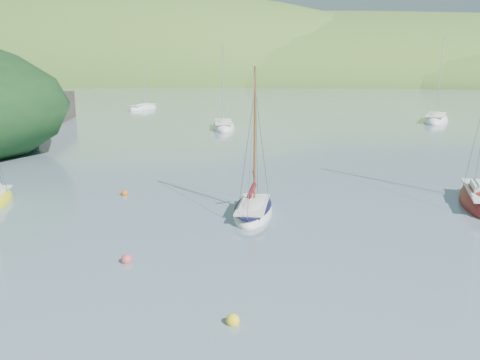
# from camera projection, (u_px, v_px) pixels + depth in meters

# --- Properties ---
(ground) EXTENTS (700.00, 700.00, 0.00)m
(ground) POSITION_uv_depth(u_px,v_px,m) (234.00, 283.00, 19.95)
(ground) COLOR slate
(ground) RESTS_ON ground
(shoreline_hills) EXTENTS (690.00, 135.00, 56.00)m
(shoreline_hills) POSITION_uv_depth(u_px,v_px,m) (256.00, 78.00, 187.90)
(shoreline_hills) COLOR #3B6827
(shoreline_hills) RESTS_ON ground
(daysailer_white) EXTENTS (2.19, 5.46, 8.28)m
(daysailer_white) POSITION_uv_depth(u_px,v_px,m) (253.00, 211.00, 28.42)
(daysailer_white) COLOR white
(daysailer_white) RESTS_ON ground
(distant_sloop_a) EXTENTS (3.42, 7.35, 10.10)m
(distant_sloop_a) POSITION_uv_depth(u_px,v_px,m) (223.00, 127.00, 61.00)
(distant_sloop_a) COLOR white
(distant_sloop_a) RESTS_ON ground
(distant_sloop_b) EXTENTS (5.24, 8.47, 11.40)m
(distant_sloop_b) POSITION_uv_depth(u_px,v_px,m) (436.00, 120.00, 67.10)
(distant_sloop_b) COLOR white
(distant_sloop_b) RESTS_ON ground
(distant_sloop_c) EXTENTS (4.30, 6.35, 8.57)m
(distant_sloop_c) POSITION_uv_depth(u_px,v_px,m) (143.00, 108.00, 82.00)
(distant_sloop_c) COLOR white
(distant_sloop_c) RESTS_ON ground
(mooring_buoys) EXTENTS (8.60, 15.58, 0.47)m
(mooring_buoys) POSITION_uv_depth(u_px,v_px,m) (152.00, 251.00, 22.86)
(mooring_buoys) COLOR yellow
(mooring_buoys) RESTS_ON ground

